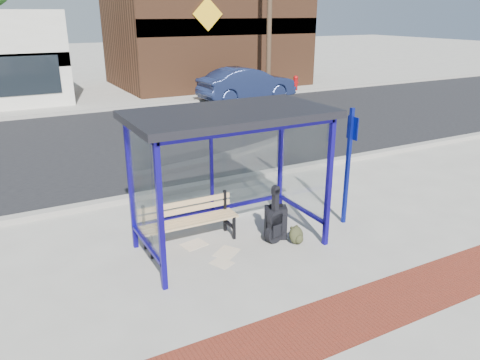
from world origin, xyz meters
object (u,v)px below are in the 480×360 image
bench (189,219)px  parked_car (247,84)px  guitar_bag (275,223)px  fire_hydrant (296,83)px  suitcase (276,223)px  backpack (297,236)px

bench → parked_car: 14.39m
guitar_bag → fire_hydrant: guitar_bag is taller
bench → fire_hydrant: (11.32, 13.03, -0.02)m
bench → suitcase: (1.45, -0.59, -0.15)m
suitcase → backpack: size_ratio=2.05×
suitcase → fire_hydrant: (9.88, 13.62, 0.14)m
bench → parked_car: bearing=57.6°
guitar_bag → suitcase: size_ratio=1.53×
backpack → parked_car: 14.41m
bench → suitcase: bearing=-21.2°
fire_hydrant → bench: bearing=-131.0°
guitar_bag → suitcase: bearing=40.1°
guitar_bag → parked_car: bearing=51.0°
fire_hydrant → suitcase: bearing=-125.9°
guitar_bag → backpack: 0.45m
guitar_bag → bench: bearing=139.7°
suitcase → fire_hydrant: size_ratio=0.81×
suitcase → parked_car: bearing=86.6°
guitar_bag → fire_hydrant: size_ratio=1.24×
bench → fire_hydrant: bearing=49.9°
bench → suitcase: bench is taller
bench → parked_car: (7.89, 12.03, 0.29)m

